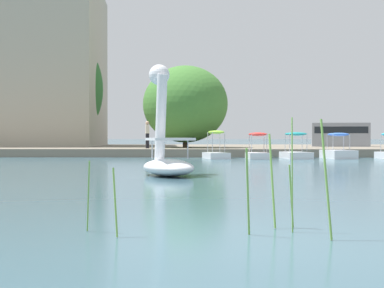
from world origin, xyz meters
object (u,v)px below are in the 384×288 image
tree_willow_overhanging (65,89)px  person_on_path (147,133)px  swan_boat (166,148)px  pedal_boat_teal (296,151)px  pedal_boat_red (258,151)px  pedal_boat_blue (338,151)px  tree_willow_near_path (185,104)px  parked_van (340,134)px  pedal_boat_lime (216,150)px

tree_willow_overhanging → person_on_path: 12.05m
swan_boat → person_on_path: 18.87m
pedal_boat_teal → pedal_boat_red: bearing=-169.5°
person_on_path → pedal_boat_blue: bearing=-20.1°
pedal_boat_blue → tree_willow_near_path: (-8.90, 6.84, 3.04)m
person_on_path → parked_van: (13.86, 7.15, 0.01)m
tree_willow_near_path → pedal_boat_teal: bearing=-46.8°
pedal_boat_lime → pedal_boat_teal: bearing=2.1°
pedal_boat_lime → parked_van: bearing=50.4°
pedal_boat_lime → tree_willow_overhanging: size_ratio=0.25×
pedal_boat_blue → parked_van: size_ratio=0.55×
pedal_boat_teal → tree_willow_near_path: tree_willow_near_path is taller
tree_willow_overhanging → tree_willow_near_path: 11.57m
tree_willow_near_path → pedal_boat_blue: bearing=-37.5°
pedal_boat_teal → person_on_path: size_ratio=1.41×
swan_boat → parked_van: swan_boat is taller
pedal_boat_teal → parked_van: size_ratio=0.55×
pedal_boat_blue → pedal_boat_red: bearing=-173.8°
swan_boat → pedal_boat_lime: size_ratio=1.68×
parked_van → pedal_boat_lime: bearing=-129.6°
pedal_boat_red → parked_van: parked_van is taller
swan_boat → pedal_boat_blue: size_ratio=1.50×
pedal_boat_blue → person_on_path: (-11.21, 4.11, 1.03)m
swan_boat → pedal_boat_red: bearing=73.6°
pedal_boat_teal → pedal_boat_lime: bearing=-177.9°
pedal_boat_blue → tree_willow_overhanging: (-18.64, 12.90, 4.61)m
tree_willow_near_path → pedal_boat_red: bearing=-59.4°
pedal_boat_teal → person_on_path: 9.82m
swan_boat → pedal_boat_teal: 15.81m
swan_boat → person_on_path: size_ratio=2.09×
swan_boat → pedal_boat_teal: size_ratio=1.49×
swan_boat → pedal_boat_lime: (1.82, 14.32, -0.40)m
pedal_boat_red → person_on_path: size_ratio=1.16×
swan_boat → pedal_boat_lime: 14.45m
swan_boat → person_on_path: bearing=97.6°
pedal_boat_red → tree_willow_overhanging: tree_willow_overhanging is taller
pedal_boat_lime → person_on_path: bearing=134.7°
pedal_boat_red → parked_van: bearing=58.5°
swan_boat → tree_willow_near_path: (-0.19, 21.42, 2.58)m
tree_willow_overhanging → pedal_boat_blue: bearing=-34.7°
pedal_boat_blue → tree_willow_near_path: 11.63m
pedal_boat_blue → parked_van: 11.61m
pedal_boat_lime → tree_willow_overhanging: (-11.75, 13.16, 4.55)m
pedal_boat_teal → person_on_path: person_on_path is taller
tree_willow_overhanging → tree_willow_near_path: (9.73, -6.06, -1.57)m
pedal_boat_blue → person_on_path: 11.98m
tree_willow_near_path → parked_van: tree_willow_near_path is taller
swan_boat → tree_willow_near_path: tree_willow_near_path is taller
pedal_boat_lime → pedal_boat_blue: 6.90m
tree_willow_near_path → parked_van: bearing=20.9°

